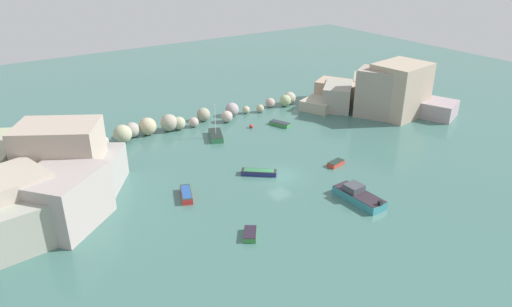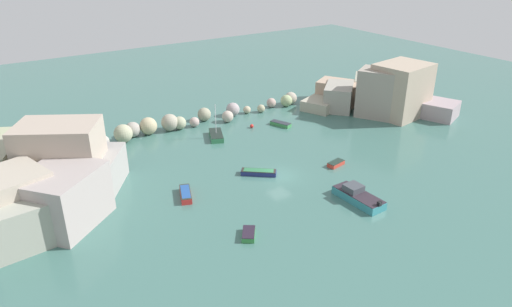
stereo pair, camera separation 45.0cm
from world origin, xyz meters
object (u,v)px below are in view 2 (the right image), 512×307
Objects in this scene: moored_boat_2 at (186,194)px; moored_boat_6 at (336,164)px; moored_boat_3 at (216,135)px; moored_boat_4 at (249,234)px; moored_boat_0 at (281,124)px; channel_buoy at (252,126)px; moored_boat_5 at (259,172)px; moored_boat_1 at (358,196)px.

moored_boat_6 is (19.53, -3.32, -0.09)m from moored_boat_2.
moored_boat_4 is at bearing 1.49° from moored_boat_3.
moored_boat_0 is 24.93m from moored_boat_2.
moored_boat_3 is (11.18, 13.13, 0.03)m from moored_boat_2.
moored_boat_2 reaches higher than channel_buoy.
moored_boat_5 is 10.22m from moored_boat_6.
moored_boat_1 is 19.17m from moored_boat_2.
moored_boat_1 reaches higher than moored_boat_6.
moored_boat_5 reaches higher than moored_boat_6.
moored_boat_4 is (1.77, -10.37, -0.10)m from moored_boat_2.
channel_buoy is 15.67m from moored_boat_5.
moored_boat_1 is 13.76m from moored_boat_4.
channel_buoy is 22.30m from moored_boat_2.
moored_boat_4 is at bearing -88.35° from moored_boat_5.
moored_boat_6 reaches higher than moored_boat_4.
moored_boat_6 is at bearing -28.44° from moored_boat_1.
moored_boat_1 is at bearing 143.84° from moored_boat_0.
moored_boat_5 reaches higher than moored_boat_0.
moored_boat_4 is 1.05× the size of moored_boat_6.
moored_boat_6 is (4.03, 7.95, -0.32)m from moored_boat_1.
moored_boat_1 reaches higher than moored_boat_5.
moored_boat_0 is 0.56× the size of moored_boat_1.
moored_boat_3 is (-6.49, -0.48, 0.11)m from channel_buoy.
moored_boat_3 is at bearing -73.83° from moored_boat_6.
moored_boat_0 is 1.39× the size of moored_boat_6.
moored_boat_3 is at bearing -175.76° from channel_buoy.
channel_buoy is at bearing -94.45° from moored_boat_6.
moored_boat_3 reaches higher than moored_boat_2.
moored_boat_3 is 1.26× the size of moored_boat_5.
moored_boat_2 is at bearing -134.47° from moored_boat_4.
moored_boat_6 is (17.76, 7.04, 0.01)m from moored_boat_4.
moored_boat_3 reaches higher than moored_boat_4.
moored_boat_6 is (9.66, -3.34, -0.04)m from moored_boat_5.
moored_boat_1 is 1.61× the size of moored_boat_2.
moored_boat_0 is at bearing -40.57° from moored_boat_2.
moored_boat_6 is (1.86, -16.93, -0.00)m from channel_buoy.
moored_boat_5 is at bearing -29.82° from moored_boat_6.
moored_boat_5 is (8.10, 10.39, 0.05)m from moored_boat_4.
moored_boat_4 is at bearing 117.18° from moored_boat_0.
moored_boat_4 is (-9.41, -23.50, -0.12)m from moored_boat_3.
moored_boat_1 is 2.36× the size of moored_boat_4.
moored_boat_0 is 0.85× the size of moored_boat_5.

